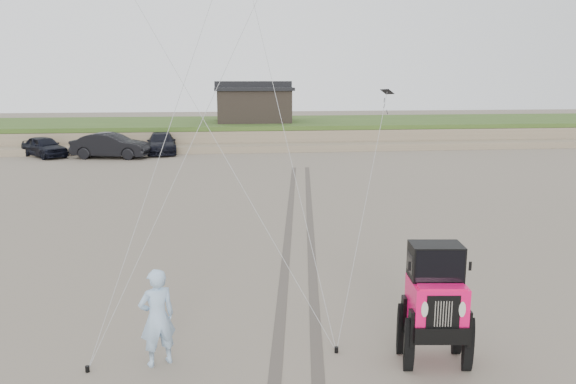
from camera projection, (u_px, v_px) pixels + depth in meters
name	position (u px, v px, depth m)	size (l,w,h in m)	color
ground	(255.00, 346.00, 11.50)	(160.00, 160.00, 0.00)	#6B6054
dune_ridge	(230.00, 132.00, 47.83)	(160.00, 14.25, 1.73)	#7A6B54
cabin	(253.00, 103.00, 47.08)	(6.40, 5.40, 3.35)	black
truck_a	(44.00, 147.00, 38.58)	(1.69, 4.21, 1.43)	black
truck_b	(111.00, 146.00, 38.02)	(1.81, 5.19, 1.71)	black
truck_c	(162.00, 143.00, 40.49)	(2.04, 5.01, 1.45)	black
jeep	(435.00, 317.00, 10.67)	(2.16, 5.01, 1.87)	#FE0B5C
man	(157.00, 317.00, 10.61)	(0.70, 0.46, 1.92)	#8AB9D6
stake_main	(87.00, 369.00, 10.49)	(0.08, 0.08, 0.12)	black
stake_aux	(336.00, 350.00, 11.23)	(0.08, 0.08, 0.12)	black
tire_tracks	(299.00, 236.00, 19.51)	(5.22, 29.74, 0.01)	#4C443D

